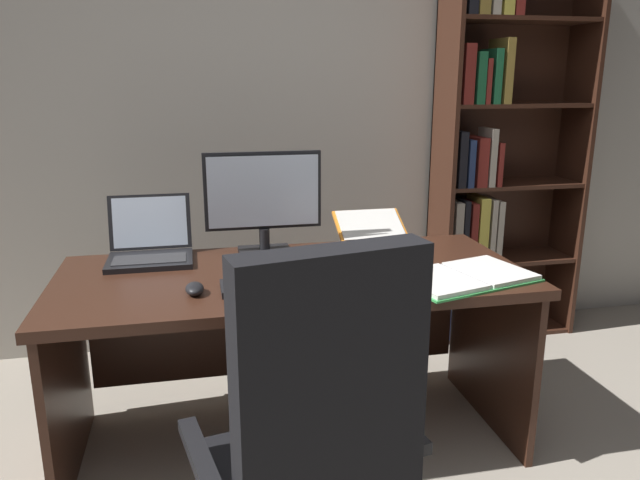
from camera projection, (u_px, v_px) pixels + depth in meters
The scene contains 12 objects.
wall_back at pixel (257, 98), 3.25m from camera, with size 5.62×0.12×2.74m, color #B2ADA3.
desk at pixel (290, 311), 2.47m from camera, with size 1.80×0.81×0.74m.
bookshelf at pixel (493, 148), 3.35m from camera, with size 0.83×0.31×2.22m.
office_chair at pixel (314, 469), 1.61m from camera, with size 0.67×0.60×1.11m.
monitor at pixel (263, 203), 2.53m from camera, with size 0.49×0.16×0.44m.
laptop at pixel (150, 247), 2.49m from camera, with size 0.34×0.31×0.25m.
keyboard at pixel (280, 285), 2.16m from camera, with size 0.42×0.15×0.02m, color black.
computer_mouse at pixel (195, 289), 2.10m from camera, with size 0.06×0.10×0.04m, color black.
reading_stand_with_book at pixel (371, 229), 2.73m from camera, with size 0.31×0.27×0.14m.
open_binder at pixel (465, 277), 2.25m from camera, with size 0.56×0.43×0.02m.
notepad at pixel (355, 268), 2.37m from camera, with size 0.15×0.21×0.01m, color silver.
pen at pixel (360, 266), 2.38m from camera, with size 0.01×0.01×0.14m, color navy.
Camera 1 is at (-0.36, -1.16, 1.48)m, focal length 33.88 mm.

